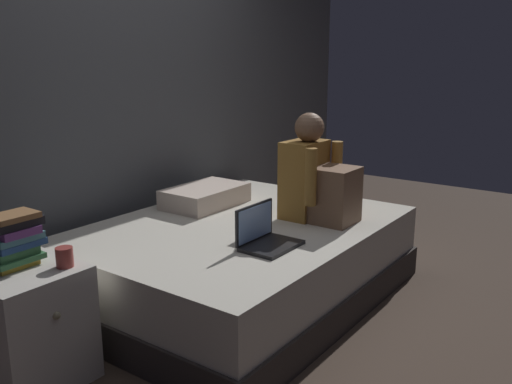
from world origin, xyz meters
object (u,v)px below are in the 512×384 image
bed (242,260)px  pillow (205,196)px  person_sitting (317,179)px  mug (65,257)px  book_stack (15,240)px  nightstand (29,327)px  laptop (265,236)px

bed → pillow: (0.19, 0.45, 0.30)m
bed → pillow: pillow is taller
person_sitting → mug: 1.58m
mug → book_stack: bearing=124.2°
nightstand → mug: 0.37m
nightstand → mug: size_ratio=6.11×
person_sitting → pillow: (-0.16, 0.77, -0.19)m
bed → nightstand: size_ratio=3.64×
nightstand → book_stack: bearing=81.4°
book_stack → laptop: bearing=-30.8°
person_sitting → laptop: size_ratio=2.05×
nightstand → person_sitting: 1.79m
bed → person_sitting: (0.35, -0.32, 0.49)m
nightstand → book_stack: size_ratio=2.24×
bed → person_sitting: 0.68m
pillow → book_stack: 1.49m
nightstand → laptop: laptop is taller
nightstand → mug: mug is taller
laptop → mug: 1.02m
book_stack → nightstand: bearing=-98.6°
pillow → person_sitting: bearing=-78.0°
book_stack → mug: size_ratio=2.73×
mug → nightstand: bearing=137.3°
bed → laptop: 0.52m
bed → pillow: 0.57m
person_sitting → laptop: person_sitting is taller
pillow → bed: bearing=-112.5°
mug → person_sitting: bearing=-15.0°
nightstand → mug: (0.13, -0.12, 0.32)m
person_sitting → nightstand: bearing=162.3°
book_stack → person_sitting: bearing=-19.6°
laptop → mug: size_ratio=3.56×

